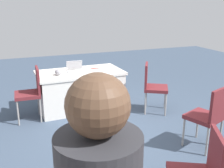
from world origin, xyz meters
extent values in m
plane|color=#3D4C60|center=(0.00, 0.00, 0.00)|extent=(14.40, 14.40, 0.00)
cube|color=silver|center=(0.21, -1.41, 0.73)|extent=(1.70, 0.95, 0.05)
cube|color=silver|center=(0.21, -1.41, 0.35)|extent=(1.63, 0.91, 0.71)
cylinder|color=#9E9993|center=(-0.83, 0.63, 0.22)|extent=(0.03, 0.03, 0.44)
cylinder|color=#9E9993|center=(-1.18, 0.50, 0.22)|extent=(0.03, 0.03, 0.44)
cylinder|color=#9E9993|center=(-0.96, 0.99, 0.22)|extent=(0.03, 0.03, 0.44)
cylinder|color=#9E9993|center=(-1.32, 0.85, 0.22)|extent=(0.03, 0.03, 0.44)
cube|color=maroon|center=(-1.07, 0.74, 0.47)|extent=(0.57, 0.57, 0.06)
cube|color=maroon|center=(-1.14, 0.93, 0.73)|extent=(0.41, 0.18, 0.45)
cylinder|color=#9E9993|center=(1.44, -0.99, 0.23)|extent=(0.03, 0.03, 0.45)
cylinder|color=#9E9993|center=(1.42, -1.37, 0.23)|extent=(0.03, 0.03, 0.45)
cylinder|color=#9E9993|center=(1.06, -0.97, 0.23)|extent=(0.03, 0.03, 0.45)
cylinder|color=#9E9993|center=(1.04, -1.35, 0.23)|extent=(0.03, 0.03, 0.45)
cube|color=maroon|center=(1.24, -1.17, 0.48)|extent=(0.45, 0.45, 0.06)
cube|color=maroon|center=(1.04, -1.16, 0.74)|extent=(0.05, 0.42, 0.45)
cube|color=maroon|center=(-0.20, 1.93, 0.72)|extent=(0.23, 0.39, 0.45)
cylinder|color=#9E9993|center=(-1.37, -0.74, 0.22)|extent=(0.03, 0.03, 0.45)
cylinder|color=#9E9993|center=(-1.17, -0.41, 0.22)|extent=(0.03, 0.03, 0.45)
cylinder|color=#9E9993|center=(-1.04, -0.93, 0.22)|extent=(0.03, 0.03, 0.45)
cylinder|color=#9E9993|center=(-0.85, -0.60, 0.22)|extent=(0.03, 0.03, 0.45)
cube|color=maroon|center=(-1.11, -0.67, 0.48)|extent=(0.60, 0.60, 0.06)
cube|color=maroon|center=(-0.93, -0.77, 0.73)|extent=(0.25, 0.38, 0.45)
sphere|color=brown|center=(1.18, 2.72, 1.71)|extent=(0.24, 0.24, 0.24)
cube|color=silver|center=(0.29, -1.39, 0.77)|extent=(0.33, 0.24, 0.02)
cube|color=#B7B7BC|center=(0.28, -1.53, 0.87)|extent=(0.32, 0.10, 0.19)
sphere|color=gray|center=(0.66, -1.28, 0.82)|extent=(0.12, 0.12, 0.12)
cube|color=red|center=(-0.15, -1.53, 0.76)|extent=(0.18, 0.04, 0.01)
camera|label=1|loc=(1.45, 3.56, 2.06)|focal=42.61mm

